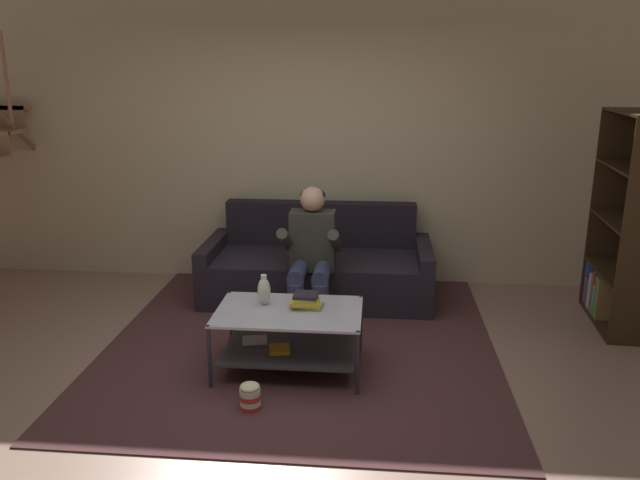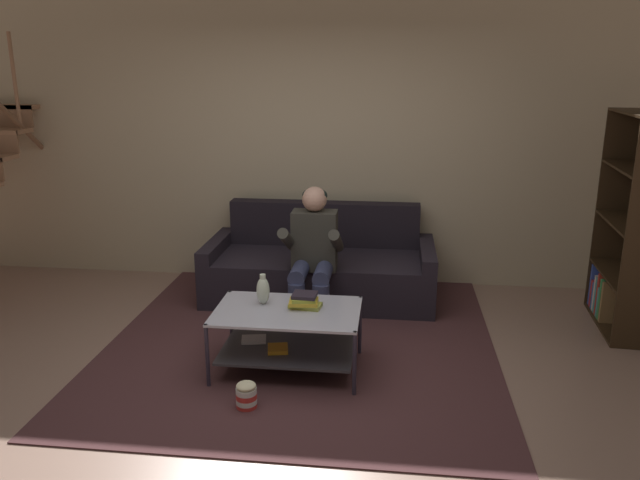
{
  "view_description": "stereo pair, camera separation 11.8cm",
  "coord_description": "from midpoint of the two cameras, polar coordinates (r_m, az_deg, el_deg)",
  "views": [
    {
      "loc": [
        0.63,
        -3.64,
        2.13
      ],
      "look_at": [
        0.21,
        0.84,
        0.85
      ],
      "focal_mm": 35.0,
      "sensor_mm": 36.0,
      "label": 1
    },
    {
      "loc": [
        0.74,
        -3.63,
        2.13
      ],
      "look_at": [
        0.21,
        0.84,
        0.85
      ],
      "focal_mm": 35.0,
      "sensor_mm": 36.0,
      "label": 2
    }
  ],
  "objects": [
    {
      "name": "person_seated_center",
      "position": [
        5.24,
        -0.01,
        -0.92
      ],
      "size": [
        0.5,
        0.58,
        1.14
      ],
      "color": "#353A5B",
      "rests_on": "ground"
    },
    {
      "name": "popcorn_tub",
      "position": [
        4.12,
        -5.91,
        -13.95
      ],
      "size": [
        0.13,
        0.13,
        0.18
      ],
      "color": "red",
      "rests_on": "ground"
    },
    {
      "name": "coffee_table",
      "position": [
        4.47,
        -2.3,
        -8.23
      ],
      "size": [
        1.02,
        0.66,
        0.46
      ],
      "color": "#B7B6C7",
      "rests_on": "ground"
    },
    {
      "name": "back_partition",
      "position": [
        6.17,
        0.36,
        9.49
      ],
      "size": [
        8.4,
        0.12,
        2.9
      ],
      "primitive_type": "cube",
      "color": "#C6B391",
      "rests_on": "ground"
    },
    {
      "name": "ground",
      "position": [
        4.27,
        -3.5,
        -14.15
      ],
      "size": [
        16.8,
        16.8,
        0.0
      ],
      "primitive_type": "plane",
      "color": "#987565"
    },
    {
      "name": "book_stack",
      "position": [
        4.43,
        -0.67,
        -5.59
      ],
      "size": [
        0.24,
        0.17,
        0.11
      ],
      "color": "#A9B148",
      "rests_on": "coffee_table"
    },
    {
      "name": "couch",
      "position": [
        5.86,
        0.63,
        -2.61
      ],
      "size": [
        2.09,
        0.93,
        0.84
      ],
      "color": "black",
      "rests_on": "ground"
    },
    {
      "name": "bookshelf",
      "position": [
        5.74,
        26.99,
        -0.4
      ],
      "size": [
        0.38,
        0.96,
        1.78
      ],
      "color": "#342414",
      "rests_on": "ground"
    },
    {
      "name": "area_rug",
      "position": [
        5.15,
        -0.77,
        -8.53
      ],
      "size": [
        3.0,
        3.45,
        0.01
      ],
      "color": "#4A2A2C",
      "rests_on": "ground"
    },
    {
      "name": "vase",
      "position": [
        4.49,
        -4.48,
        -4.59
      ],
      "size": [
        0.09,
        0.09,
        0.22
      ],
      "color": "silver",
      "rests_on": "coffee_table"
    }
  ]
}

